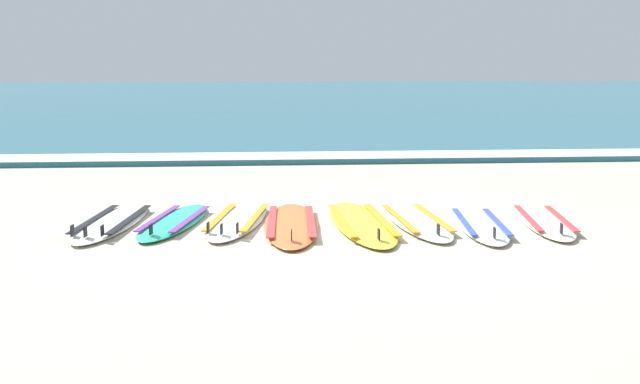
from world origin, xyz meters
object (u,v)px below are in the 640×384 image
surfboard_0 (112,222)px  surfboard_7 (544,221)px  surfboard_5 (417,221)px  surfboard_2 (238,220)px  surfboard_6 (480,225)px  surfboard_4 (362,223)px  surfboard_1 (175,221)px  surfboard_3 (291,224)px

surfboard_0 → surfboard_7: bearing=-3.9°
surfboard_5 → surfboard_7: 1.47m
surfboard_2 → surfboard_6: (2.73, -0.47, -0.00)m
surfboard_7 → surfboard_4: bearing=177.8°
surfboard_0 → surfboard_5: (3.49, -0.20, -0.00)m
surfboard_0 → surfboard_5: 3.50m
surfboard_1 → surfboard_3: (1.33, -0.25, -0.00)m
surfboard_1 → surfboard_5: bearing=-3.8°
surfboard_0 → surfboard_6: bearing=-6.5°
surfboard_6 → surfboard_4: bearing=170.8°
surfboard_1 → surfboard_4: 2.15m
surfboard_3 → surfboard_0: bearing=172.5°
surfboard_6 → surfboard_1: bearing=172.5°
surfboard_1 → surfboard_5: (2.78, -0.18, -0.00)m
surfboard_6 → surfboard_7: (0.79, 0.13, -0.00)m
surfboard_2 → surfboard_1: bearing=-178.4°
surfboard_3 → surfboard_5: (1.45, 0.06, 0.00)m
surfboard_2 → surfboard_4: 1.44m
surfboard_5 → surfboard_7: same height
surfboard_1 → surfboard_6: same height
surfboard_2 → surfboard_3: same height
surfboard_3 → surfboard_7: same height
surfboard_3 → surfboard_2: bearing=156.3°
surfboard_5 → surfboard_6: (0.67, -0.27, 0.00)m
surfboard_1 → surfboard_2: bearing=1.6°
surfboard_0 → surfboard_6: same height
surfboard_1 → surfboard_4: bearing=-6.4°
surfboard_4 → surfboard_7: (2.11, -0.08, 0.00)m
surfboard_3 → surfboard_7: 2.91m
surfboard_0 → surfboard_2: bearing=-0.0°
surfboard_4 → surfboard_7: bearing=-2.2°
surfboard_0 → surfboard_4: (2.84, -0.26, -0.00)m
surfboard_1 → surfboard_3: size_ratio=0.88×
surfboard_2 → surfboard_7: bearing=-5.5°
surfboard_1 → surfboard_7: size_ratio=1.02×
surfboard_3 → surfboard_1: bearing=169.5°
surfboard_1 → surfboard_7: 4.26m
surfboard_1 → surfboard_7: same height
surfboard_2 → surfboard_4: bearing=-10.5°
surfboard_1 → surfboard_2: (0.72, 0.02, 0.00)m
surfboard_3 → surfboard_6: 2.13m
surfboard_0 → surfboard_2: same height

